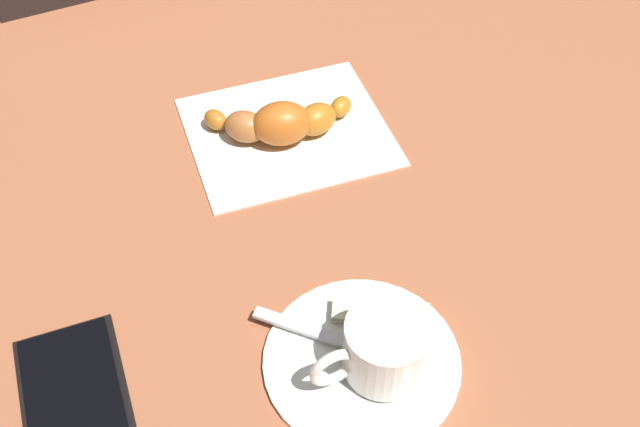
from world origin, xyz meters
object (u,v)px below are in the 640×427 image
(espresso_cup, at_px, (379,349))
(napkin, at_px, (288,131))
(saucer, at_px, (362,360))
(cell_phone, at_px, (76,405))
(sugar_packet, at_px, (381,313))
(teaspoon, at_px, (370,350))
(croissant, at_px, (281,122))

(espresso_cup, height_order, napkin, espresso_cup)
(saucer, height_order, cell_phone, cell_phone)
(cell_phone, bearing_deg, espresso_cup, 69.53)
(sugar_packet, height_order, cell_phone, sugar_packet)
(espresso_cup, relative_size, sugar_packet, 1.15)
(espresso_cup, xyz_separation_m, cell_phone, (-0.07, -0.19, -0.03))
(napkin, xyz_separation_m, cell_phone, (0.18, -0.25, 0.00))
(saucer, distance_m, espresso_cup, 0.03)
(sugar_packet, bearing_deg, teaspoon, 77.80)
(cell_phone, bearing_deg, saucer, 72.46)
(croissant, bearing_deg, saucer, -12.35)
(saucer, distance_m, teaspoon, 0.01)
(teaspoon, height_order, napkin, teaspoon)
(napkin, relative_size, cell_phone, 1.27)
(saucer, xyz_separation_m, espresso_cup, (0.01, 0.00, 0.03))
(teaspoon, height_order, sugar_packet, teaspoon)
(napkin, distance_m, cell_phone, 0.31)
(teaspoon, xyz_separation_m, sugar_packet, (-0.02, 0.02, 0.00))
(teaspoon, bearing_deg, cell_phone, -106.83)
(espresso_cup, height_order, cell_phone, espresso_cup)
(saucer, bearing_deg, cell_phone, -107.54)
(sugar_packet, distance_m, cell_phone, 0.22)
(teaspoon, height_order, cell_phone, teaspoon)
(sugar_packet, bearing_deg, espresso_cup, 88.05)
(teaspoon, bearing_deg, saucer, -85.39)
(saucer, relative_size, cell_phone, 1.01)
(croissant, bearing_deg, espresso_cup, -10.69)
(espresso_cup, bearing_deg, napkin, 167.64)
(saucer, bearing_deg, espresso_cup, 20.54)
(teaspoon, distance_m, cell_phone, 0.21)
(napkin, bearing_deg, teaspoon, -12.58)
(napkin, distance_m, croissant, 0.02)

